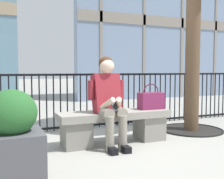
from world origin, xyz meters
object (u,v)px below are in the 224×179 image
handbag_on_bench (151,100)px  planter (12,138)px  stone_bench (115,124)px  seated_person_with_phone (109,98)px

handbag_on_bench → planter: planter is taller
stone_bench → planter: (-1.40, -0.81, 0.12)m
handbag_on_bench → seated_person_with_phone: bearing=-170.7°
seated_person_with_phone → planter: size_ratio=1.43×
planter → seated_person_with_phone: bearing=28.5°
seated_person_with_phone → planter: seated_person_with_phone is taller
stone_bench → handbag_on_bench: handbag_on_bench is taller
stone_bench → seated_person_with_phone: 0.43m
seated_person_with_phone → planter: (-1.26, -0.68, -0.26)m
stone_bench → handbag_on_bench: (0.58, -0.01, 0.31)m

